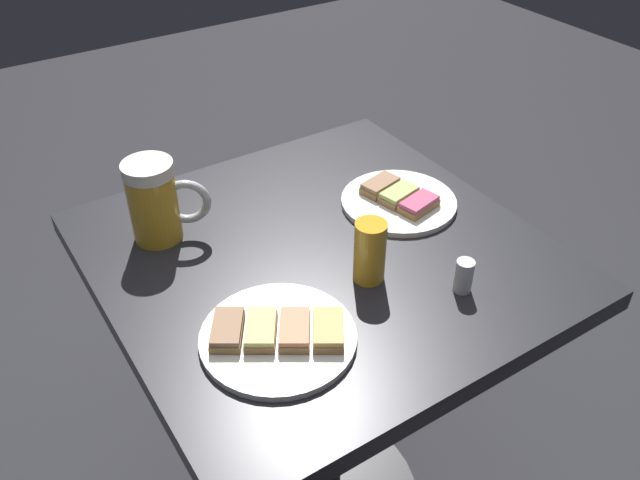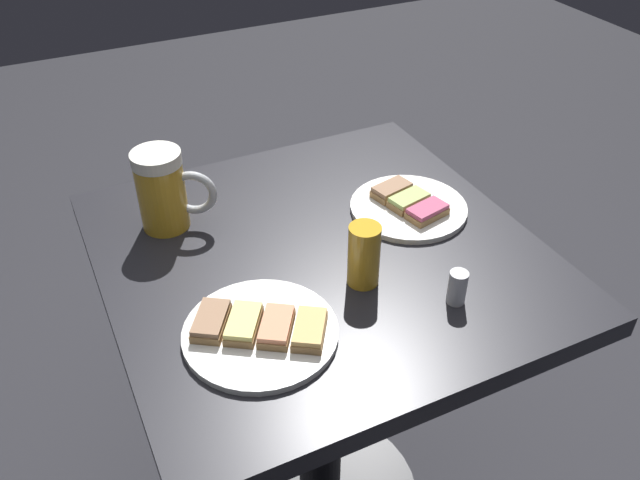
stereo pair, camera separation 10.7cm
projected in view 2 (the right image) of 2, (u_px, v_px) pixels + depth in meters
name	position (u px, v px, depth m)	size (l,w,h in m)	color
cafe_table	(320.00, 325.00, 1.18)	(0.69, 0.69, 0.71)	black
plate_near	(260.00, 330.00, 0.92)	(0.22, 0.22, 0.03)	white
plate_far	(409.00, 206.00, 1.17)	(0.21, 0.21, 0.03)	white
beer_mug	(164.00, 190.00, 1.09)	(0.09, 0.13, 0.14)	gold
beer_glass_small	(364.00, 255.00, 0.99)	(0.05, 0.05, 0.10)	gold
salt_shaker	(457.00, 287.00, 0.96)	(0.03, 0.03, 0.05)	silver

